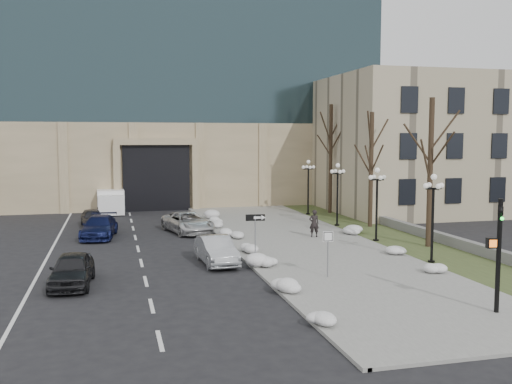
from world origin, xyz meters
The scene contains 35 objects.
ground centered at (0.00, 0.00, 0.00)m, with size 160.00×160.00×0.00m, color black.
sidewalk centered at (3.50, 14.00, 0.06)m, with size 9.00×40.00×0.12m, color gray.
curb centered at (-1.00, 14.00, 0.07)m, with size 0.30×40.00×0.14m, color gray.
grass_strip centered at (10.00, 14.00, 0.05)m, with size 4.00×40.00×0.10m, color #364321.
stone_wall centered at (12.00, 16.00, 0.35)m, with size 0.50×30.00×0.70m, color slate.
office_tower centered at (-2.01, 43.58, 18.49)m, with size 40.00×24.70×36.00m.
classical_building centered at (22.00, 27.98, 6.00)m, with size 22.00×18.12×12.00m.
car_a centered at (-9.74, 5.98, 0.74)m, with size 1.75×4.35×1.48m, color black.
car_b centered at (-2.67, 8.85, 0.73)m, with size 1.54×4.42×1.46m, color #B2B6BB.
car_c centered at (-8.81, 18.57, 0.72)m, with size 2.03×5.00×1.45m, color #161D4F.
car_d centered at (-2.84, 19.11, 0.73)m, with size 2.43×5.26×1.46m, color silver.
car_e centered at (-9.41, 23.61, 0.67)m, with size 1.57×3.91×1.33m, color #2C2C31.
pedestrian centered at (4.91, 14.68, 1.02)m, with size 0.66×0.43×1.80m, color black.
box_truck centered at (-8.10, 32.00, 1.00)m, with size 2.45×6.57×2.07m.
one_way_sign centered at (-0.73, 7.42, 2.28)m, with size 1.03×0.32×2.76m.
keep_sign centered at (1.80, 4.27, 1.68)m, with size 0.49×0.09×2.29m.
traffic_signal centered at (5.91, -2.35, 2.18)m, with size 0.75×1.00×4.40m.
snow_clump_a centered at (-0.67, -2.13, 0.30)m, with size 1.10×1.60×0.36m, color white.
snow_clump_b centered at (-0.77, 2.28, 0.30)m, with size 1.10×1.60×0.36m, color white.
snow_clump_c centered at (-0.59, 7.36, 0.30)m, with size 1.10×1.60×0.36m, color white.
snow_clump_d centered at (-0.32, 10.93, 0.30)m, with size 1.10×1.60×0.36m, color white.
snow_clump_e centered at (-0.37, 15.70, 0.30)m, with size 1.10×1.60×0.36m, color white.
snow_clump_f centered at (-0.41, 20.42, 0.30)m, with size 1.10×1.60×0.36m, color white.
snow_clump_g centered at (-0.35, 25.28, 0.30)m, with size 1.10×1.60×0.36m, color white.
snow_clump_h centered at (7.33, 3.48, 0.30)m, with size 1.10×1.60×0.36m, color white.
snow_clump_i centered at (7.39, 8.66, 0.30)m, with size 1.10×1.60×0.36m, color white.
snow_clump_j centered at (7.70, 15.08, 0.30)m, with size 1.10×1.60×0.36m, color white.
snow_clump_k centered at (-0.14, 21.95, 0.30)m, with size 1.10×1.60×0.36m, color white.
lamppost_a centered at (8.30, 6.00, 3.07)m, with size 1.18×1.18×4.76m.
lamppost_b centered at (8.30, 12.50, 3.07)m, with size 1.18×1.18×4.76m.
lamppost_c centered at (8.30, 19.00, 3.07)m, with size 1.18×1.18×4.76m.
lamppost_d centered at (8.30, 25.50, 3.07)m, with size 1.18×1.18×4.76m.
tree_near centered at (10.50, 10.00, 5.83)m, with size 3.20×3.20×9.00m.
tree_mid centered at (10.50, 18.00, 5.50)m, with size 3.20×3.20×8.50m.
tree_far centered at (10.50, 26.00, 6.15)m, with size 3.20×3.20×9.50m.
Camera 1 is at (-7.88, -20.32, 6.62)m, focal length 40.00 mm.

